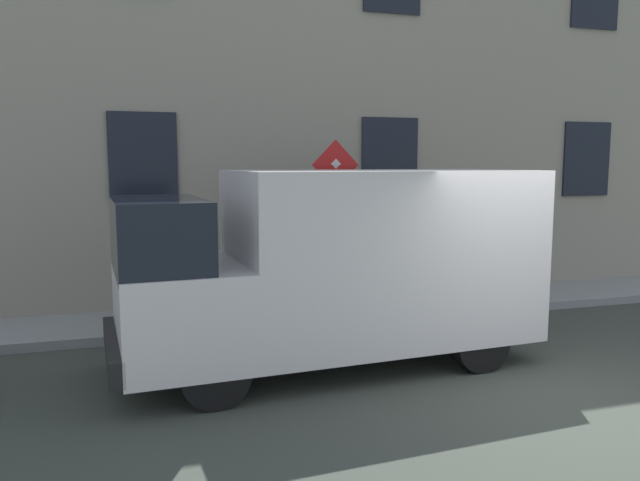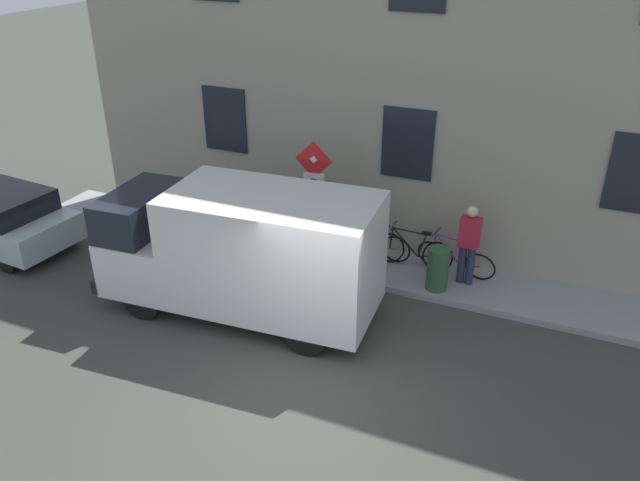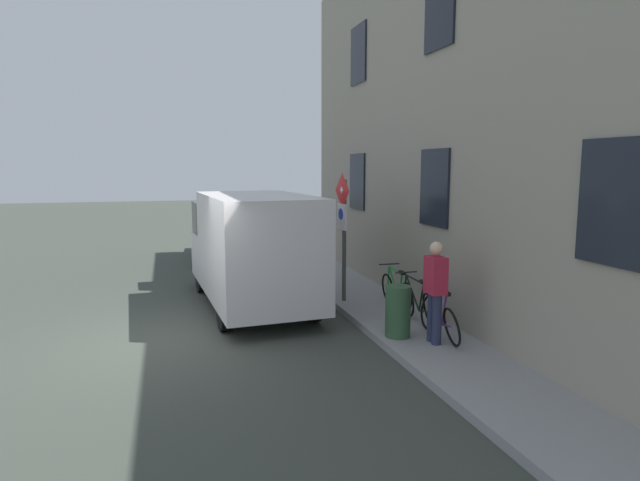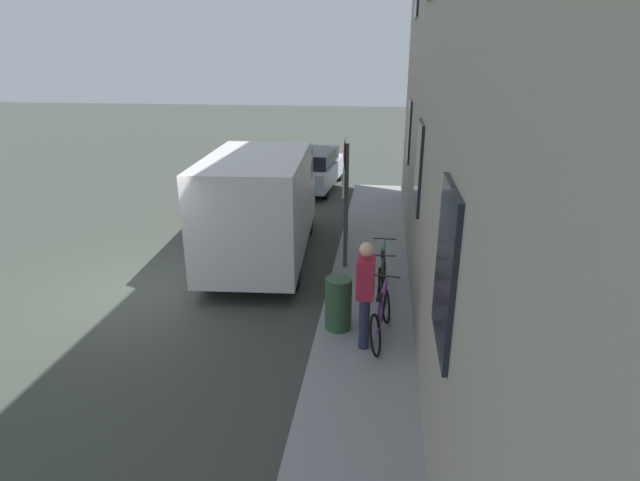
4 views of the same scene
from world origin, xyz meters
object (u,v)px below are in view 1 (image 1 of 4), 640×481
(litter_bin, at_px, (475,278))
(bicycle_purple, at_px, (465,275))
(sign_post_stacked, at_px, (335,204))
(pedestrian, at_px, (486,246))
(bicycle_green, at_px, (375,280))
(delivery_van, at_px, (338,263))
(bicycle_black, at_px, (421,277))

(litter_bin, bearing_deg, bicycle_purple, -16.25)
(sign_post_stacked, xyz_separation_m, litter_bin, (0.14, -2.64, -1.36))
(pedestrian, bearing_deg, bicycle_purple, 47.88)
(pedestrian, bearing_deg, sign_post_stacked, 102.22)
(bicycle_green, bearing_deg, delivery_van, 61.86)
(sign_post_stacked, height_order, bicycle_purple, sign_post_stacked)
(sign_post_stacked, bearing_deg, bicycle_black, -66.48)
(sign_post_stacked, bearing_deg, pedestrian, -79.29)
(bicycle_black, bearing_deg, bicycle_purple, 178.91)
(bicycle_green, height_order, litter_bin, litter_bin)
(bicycle_green, bearing_deg, pedestrian, 175.46)
(sign_post_stacked, distance_m, bicycle_purple, 3.30)
(delivery_van, distance_m, bicycle_black, 3.83)
(bicycle_black, height_order, litter_bin, litter_bin)
(delivery_van, relative_size, bicycle_black, 3.18)
(bicycle_black, xyz_separation_m, bicycle_green, (0.00, 0.91, 0.00))
(bicycle_black, relative_size, litter_bin, 1.90)
(bicycle_green, bearing_deg, litter_bin, 158.82)
(bicycle_purple, relative_size, pedestrian, 1.00)
(delivery_van, relative_size, bicycle_green, 3.18)
(bicycle_black, bearing_deg, delivery_van, 46.18)
(sign_post_stacked, distance_m, pedestrian, 3.29)
(bicycle_purple, height_order, pedestrian, pedestrian)
(bicycle_black, bearing_deg, litter_bin, 133.82)
(sign_post_stacked, distance_m, bicycle_green, 1.96)
(sign_post_stacked, xyz_separation_m, delivery_van, (-1.90, 0.59, -0.62))
(delivery_van, xyz_separation_m, pedestrian, (2.49, -3.71, -0.26))
(delivery_van, bearing_deg, litter_bin, -151.45)
(delivery_van, relative_size, bicycle_purple, 3.17)
(bicycle_purple, bearing_deg, bicycle_black, 7.89)
(delivery_van, xyz_separation_m, bicycle_green, (2.75, -1.62, -0.82))
(delivery_van, relative_size, litter_bin, 6.05)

